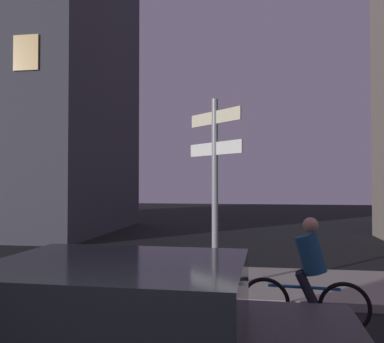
# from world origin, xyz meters

# --- Properties ---
(sidewalk_kerb) EXTENTS (40.00, 2.72, 0.14)m
(sidewalk_kerb) POSITION_xyz_m (0.00, 7.34, 0.07)
(sidewalk_kerb) COLOR gray
(sidewalk_kerb) RESTS_ON ground_plane
(signpost) EXTENTS (1.09, 1.09, 3.54)m
(signpost) POSITION_xyz_m (-0.06, 6.62, 2.24)
(signpost) COLOR gray
(signpost) RESTS_ON sidewalk_kerb
(cyclist) EXTENTS (1.82, 0.36, 1.61)m
(cyclist) POSITION_xyz_m (1.43, 4.99, 0.75)
(cyclist) COLOR black
(cyclist) RESTS_ON ground_plane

